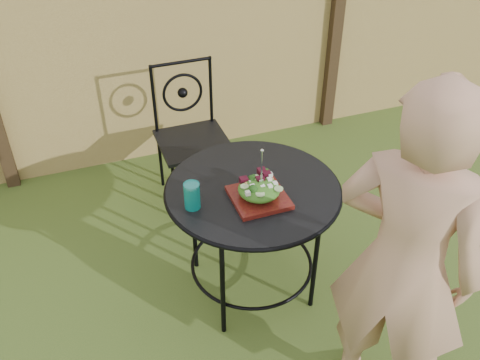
{
  "coord_description": "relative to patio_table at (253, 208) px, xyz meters",
  "views": [
    {
      "loc": [
        -0.82,
        -1.43,
        2.39
      ],
      "look_at": [
        -0.05,
        0.65,
        0.75
      ],
      "focal_mm": 40.0,
      "sensor_mm": 36.0,
      "label": 1
    }
  ],
  "objects": [
    {
      "name": "drinking_glass",
      "position": [
        -0.34,
        -0.05,
        0.21
      ],
      "size": [
        0.08,
        0.08,
        0.14
      ],
      "primitive_type": "cylinder",
      "color": "#0B877E",
      "rests_on": "patio_table"
    },
    {
      "name": "patio_chair",
      "position": [
        -0.06,
        1.0,
        -0.08
      ],
      "size": [
        0.46,
        0.46,
        0.95
      ],
      "color": "black",
      "rests_on": "ground"
    },
    {
      "name": "patio_table",
      "position": [
        0.0,
        0.0,
        0.0
      ],
      "size": [
        0.92,
        0.92,
        0.72
      ],
      "color": "black",
      "rests_on": "ground"
    },
    {
      "name": "salad_plate",
      "position": [
        -0.01,
        -0.1,
        0.15
      ],
      "size": [
        0.27,
        0.27,
        0.02
      ],
      "primitive_type": "cube",
      "color": "#4B0A10",
      "rests_on": "patio_table"
    },
    {
      "name": "diner",
      "position": [
        0.32,
        -0.83,
        0.25
      ],
      "size": [
        0.69,
        0.73,
        1.68
      ],
      "primitive_type": "imported",
      "rotation": [
        0.0,
        0.0,
        2.22
      ],
      "color": "tan",
      "rests_on": "ground"
    },
    {
      "name": "salad",
      "position": [
        -0.01,
        -0.1,
        0.2
      ],
      "size": [
        0.21,
        0.21,
        0.08
      ],
      "primitive_type": "ellipsoid",
      "color": "#235614",
      "rests_on": "salad_plate"
    },
    {
      "name": "fence",
      "position": [
        0.0,
        1.59,
        0.36
      ],
      "size": [
        8.0,
        0.12,
        1.9
      ],
      "color": "tan",
      "rests_on": "ground"
    },
    {
      "name": "fork",
      "position": [
        0.0,
        -0.1,
        0.33
      ],
      "size": [
        0.01,
        0.01,
        0.18
      ],
      "primitive_type": "cylinder",
      "color": "silver",
      "rests_on": "salad"
    }
  ]
}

